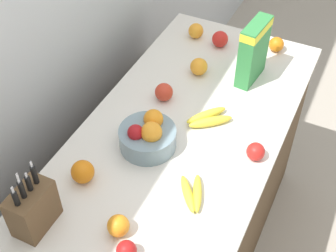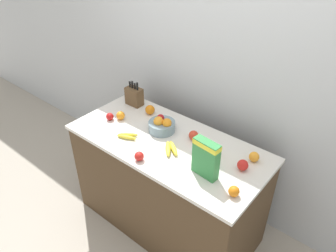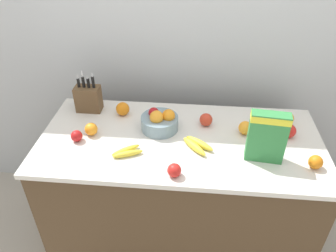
{
  "view_description": "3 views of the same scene",
  "coord_description": "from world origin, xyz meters",
  "px_view_note": "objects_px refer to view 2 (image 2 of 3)",
  "views": [
    {
      "loc": [
        -1.21,
        -0.52,
        2.27
      ],
      "look_at": [
        -0.05,
        0.04,
        0.99
      ],
      "focal_mm": 50.0,
      "sensor_mm": 36.0,
      "label": 1
    },
    {
      "loc": [
        1.32,
        -1.6,
        2.48
      ],
      "look_at": [
        -0.02,
        0.03,
        1.06
      ],
      "focal_mm": 35.0,
      "sensor_mm": 36.0,
      "label": 2
    },
    {
      "loc": [
        0.07,
        -1.5,
        2.08
      ],
      "look_at": [
        -0.07,
        -0.02,
        1.04
      ],
      "focal_mm": 35.0,
      "sensor_mm": 36.0,
      "label": 3
    }
  ],
  "objects_px": {
    "cereal_box": "(206,157)",
    "orange_front_right": "(121,115)",
    "knife_block": "(134,96)",
    "orange_near_bowl": "(213,151)",
    "apple_near_bananas": "(139,156)",
    "apple_by_knife_block": "(194,135)",
    "banana_bunch_left": "(127,136)",
    "apple_middle": "(243,165)",
    "orange_mid_right": "(254,157)",
    "apple_rightmost": "(110,117)",
    "orange_mid_left": "(234,191)",
    "fruit_bowl": "(162,125)",
    "orange_by_cereal": "(150,110)",
    "banana_bunch_right": "(171,148)"
  },
  "relations": [
    {
      "from": "banana_bunch_left",
      "to": "orange_mid_right",
      "type": "relative_size",
      "value": 2.31
    },
    {
      "from": "banana_bunch_left",
      "to": "orange_mid_left",
      "type": "relative_size",
      "value": 2.41
    },
    {
      "from": "orange_mid_right",
      "to": "orange_near_bowl",
      "type": "relative_size",
      "value": 0.95
    },
    {
      "from": "apple_middle",
      "to": "orange_mid_right",
      "type": "height_order",
      "value": "apple_middle"
    },
    {
      "from": "apple_middle",
      "to": "orange_front_right",
      "type": "relative_size",
      "value": 1.06
    },
    {
      "from": "apple_middle",
      "to": "orange_near_bowl",
      "type": "bearing_deg",
      "value": 178.44
    },
    {
      "from": "apple_near_bananas",
      "to": "apple_rightmost",
      "type": "bearing_deg",
      "value": 157.87
    },
    {
      "from": "knife_block",
      "to": "orange_mid_left",
      "type": "relative_size",
      "value": 3.81
    },
    {
      "from": "orange_near_bowl",
      "to": "orange_front_right",
      "type": "height_order",
      "value": "orange_near_bowl"
    },
    {
      "from": "apple_rightmost",
      "to": "orange_mid_right",
      "type": "bearing_deg",
      "value": 13.34
    },
    {
      "from": "fruit_bowl",
      "to": "apple_by_knife_block",
      "type": "xyz_separation_m",
      "value": [
        0.27,
        0.07,
        -0.02
      ]
    },
    {
      "from": "apple_near_bananas",
      "to": "orange_mid_left",
      "type": "relative_size",
      "value": 0.97
    },
    {
      "from": "apple_rightmost",
      "to": "orange_by_cereal",
      "type": "height_order",
      "value": "orange_by_cereal"
    },
    {
      "from": "apple_near_bananas",
      "to": "apple_middle",
      "type": "relative_size",
      "value": 0.89
    },
    {
      "from": "cereal_box",
      "to": "orange_near_bowl",
      "type": "bearing_deg",
      "value": 114.33
    },
    {
      "from": "cereal_box",
      "to": "orange_mid_left",
      "type": "xyz_separation_m",
      "value": [
        0.25,
        -0.05,
        -0.12
      ]
    },
    {
      "from": "knife_block",
      "to": "banana_bunch_right",
      "type": "relative_size",
      "value": 1.47
    },
    {
      "from": "apple_by_knife_block",
      "to": "orange_by_cereal",
      "type": "height_order",
      "value": "orange_by_cereal"
    },
    {
      "from": "fruit_bowl",
      "to": "apple_near_bananas",
      "type": "distance_m",
      "value": 0.41
    },
    {
      "from": "fruit_bowl",
      "to": "orange_mid_right",
      "type": "bearing_deg",
      "value": 9.58
    },
    {
      "from": "knife_block",
      "to": "apple_by_knife_block",
      "type": "bearing_deg",
      "value": -7.81
    },
    {
      "from": "apple_near_bananas",
      "to": "orange_near_bowl",
      "type": "relative_size",
      "value": 0.88
    },
    {
      "from": "apple_by_knife_block",
      "to": "fruit_bowl",
      "type": "bearing_deg",
      "value": -166.44
    },
    {
      "from": "orange_near_bowl",
      "to": "orange_mid_left",
      "type": "height_order",
      "value": "orange_near_bowl"
    },
    {
      "from": "cereal_box",
      "to": "orange_mid_right",
      "type": "height_order",
      "value": "cereal_box"
    },
    {
      "from": "knife_block",
      "to": "orange_near_bowl",
      "type": "xyz_separation_m",
      "value": [
        0.98,
        -0.17,
        -0.05
      ]
    },
    {
      "from": "fruit_bowl",
      "to": "orange_mid_left",
      "type": "xyz_separation_m",
      "value": [
        0.83,
        -0.26,
        -0.02
      ]
    },
    {
      "from": "cereal_box",
      "to": "orange_front_right",
      "type": "bearing_deg",
      "value": 178.52
    },
    {
      "from": "orange_by_cereal",
      "to": "orange_near_bowl",
      "type": "xyz_separation_m",
      "value": [
        0.75,
        -0.13,
        -0.0
      ]
    },
    {
      "from": "apple_by_knife_block",
      "to": "orange_mid_left",
      "type": "xyz_separation_m",
      "value": [
        0.55,
        -0.33,
        -0.0
      ]
    },
    {
      "from": "banana_bunch_right",
      "to": "apple_by_knife_block",
      "type": "xyz_separation_m",
      "value": [
        0.05,
        0.22,
        0.02
      ]
    },
    {
      "from": "apple_near_bananas",
      "to": "orange_near_bowl",
      "type": "distance_m",
      "value": 0.55
    },
    {
      "from": "cereal_box",
      "to": "orange_front_right",
      "type": "height_order",
      "value": "cereal_box"
    },
    {
      "from": "apple_rightmost",
      "to": "orange_mid_right",
      "type": "xyz_separation_m",
      "value": [
        1.22,
        0.29,
        0.0
      ]
    },
    {
      "from": "apple_by_knife_block",
      "to": "banana_bunch_left",
      "type": "bearing_deg",
      "value": -143.04
    },
    {
      "from": "banana_bunch_left",
      "to": "orange_front_right",
      "type": "relative_size",
      "value": 2.33
    },
    {
      "from": "apple_near_bananas",
      "to": "apple_by_knife_block",
      "type": "distance_m",
      "value": 0.48
    },
    {
      "from": "knife_block",
      "to": "orange_near_bowl",
      "type": "relative_size",
      "value": 3.46
    },
    {
      "from": "banana_bunch_left",
      "to": "orange_near_bowl",
      "type": "xyz_separation_m",
      "value": [
        0.65,
        0.25,
        0.02
      ]
    },
    {
      "from": "banana_bunch_left",
      "to": "orange_front_right",
      "type": "bearing_deg",
      "value": 146.47
    },
    {
      "from": "apple_by_knife_block",
      "to": "orange_front_right",
      "type": "bearing_deg",
      "value": -166.48
    },
    {
      "from": "orange_mid_left",
      "to": "orange_front_right",
      "type": "bearing_deg",
      "value": 171.99
    },
    {
      "from": "cereal_box",
      "to": "apple_by_knife_block",
      "type": "distance_m",
      "value": 0.43
    },
    {
      "from": "fruit_bowl",
      "to": "orange_by_cereal",
      "type": "height_order",
      "value": "fruit_bowl"
    },
    {
      "from": "apple_middle",
      "to": "orange_mid_left",
      "type": "bearing_deg",
      "value": -72.86
    },
    {
      "from": "orange_near_bowl",
      "to": "apple_rightmost",
      "type": "bearing_deg",
      "value": -170.45
    },
    {
      "from": "apple_near_bananas",
      "to": "orange_mid_right",
      "type": "height_order",
      "value": "orange_mid_right"
    },
    {
      "from": "fruit_bowl",
      "to": "orange_by_cereal",
      "type": "distance_m",
      "value": 0.28
    },
    {
      "from": "banana_bunch_right",
      "to": "apple_middle",
      "type": "distance_m",
      "value": 0.55
    },
    {
      "from": "fruit_bowl",
      "to": "orange_near_bowl",
      "type": "relative_size",
      "value": 2.77
    }
  ]
}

